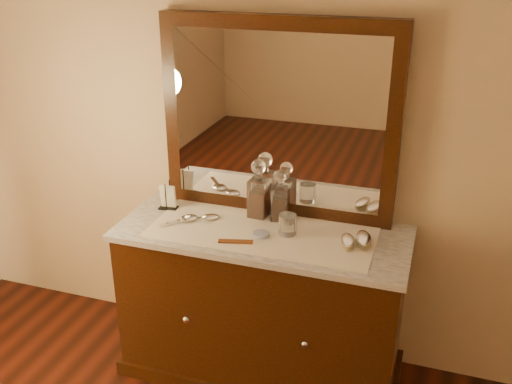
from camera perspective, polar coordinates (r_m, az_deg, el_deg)
dresser_cabinet at (r=3.08m, az=0.60°, el=-11.14°), size 1.40×0.55×0.82m
dresser_plinth at (r=3.30m, az=0.57°, el=-16.43°), size 1.46×0.59×0.08m
knob_left at (r=2.93m, az=-6.88°, el=-12.36°), size 0.04×0.04×0.04m
knob_right at (r=2.77m, az=4.85°, el=-14.71°), size 0.04×0.04×0.04m
marble_top at (r=2.86m, az=0.63°, el=-4.12°), size 1.44×0.59×0.03m
mirror_frame at (r=2.88m, az=2.18°, el=7.18°), size 1.20×0.08×1.00m
mirror_glass at (r=2.85m, az=1.99°, el=7.00°), size 1.06×0.01×0.86m
lace_runner at (r=2.83m, az=0.51°, el=-3.99°), size 1.10×0.45×0.00m
pin_dish at (r=2.79m, az=0.48°, el=-4.17°), size 0.11×0.11×0.01m
comb at (r=2.74m, az=-2.02°, el=-4.91°), size 0.17×0.07×0.01m
napkin_rack at (r=3.09m, az=-8.67°, el=-0.58°), size 0.11×0.07×0.15m
decanter_left at (r=2.95m, az=0.27°, el=-0.25°), size 0.10×0.10×0.31m
decanter_right at (r=2.92m, az=2.34°, el=-0.85°), size 0.09×0.09×0.27m
brush_near at (r=2.74m, az=9.04°, el=-4.85°), size 0.10×0.15×0.04m
brush_far at (r=2.76m, az=10.58°, el=-4.65°), size 0.10×0.17×0.04m
hand_mirror_outer at (r=2.96m, az=-6.99°, el=-2.67°), size 0.17×0.19×0.02m
hand_mirror_inner at (r=2.97m, az=-4.84°, el=-2.52°), size 0.19×0.14×0.02m
tumblers at (r=2.80m, az=3.14°, el=-3.22°), size 0.09×0.09×0.10m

